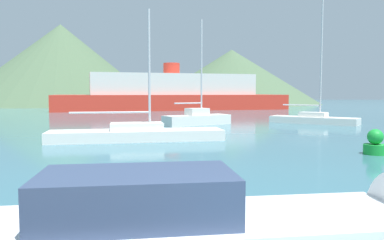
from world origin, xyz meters
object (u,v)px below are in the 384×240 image
(sailboat_middle, at_px, (313,118))
(ferry_distant, at_px, (172,94))
(buoy_marker, at_px, (375,144))
(motorboat_near, at_px, (232,230))
(sailboat_inner, at_px, (137,133))
(sailboat_outer, at_px, (197,118))

(sailboat_middle, xyz_separation_m, ferry_distant, (-10.67, 25.36, 1.76))
(buoy_marker, bearing_deg, motorboat_near, -129.63)
(sailboat_inner, height_order, buoy_marker, sailboat_inner)
(sailboat_inner, distance_m, ferry_distant, 34.85)
(sailboat_inner, xyz_separation_m, sailboat_middle, (12.86, 9.38, 0.08))
(buoy_marker, bearing_deg, sailboat_middle, 77.20)
(motorboat_near, bearing_deg, sailboat_middle, 61.60)
(sailboat_outer, xyz_separation_m, buoy_marker, (5.87, -13.69, -0.10))
(sailboat_middle, distance_m, ferry_distant, 27.57)
(sailboat_outer, bearing_deg, ferry_distant, 64.88)
(motorboat_near, distance_m, sailboat_middle, 25.14)
(sailboat_outer, xyz_separation_m, ferry_distant, (-1.57, 25.92, 1.69))
(motorboat_near, bearing_deg, buoy_marker, 46.39)
(sailboat_inner, relative_size, sailboat_middle, 0.84)
(motorboat_near, relative_size, sailboat_inner, 0.95)
(sailboat_inner, relative_size, sailboat_outer, 1.13)
(ferry_distant, bearing_deg, sailboat_outer, -98.46)
(motorboat_near, relative_size, sailboat_middle, 0.80)
(motorboat_near, relative_size, sailboat_outer, 1.08)
(sailboat_middle, relative_size, sailboat_outer, 1.36)
(sailboat_middle, distance_m, buoy_marker, 14.61)
(ferry_distant, distance_m, buoy_marker, 40.34)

